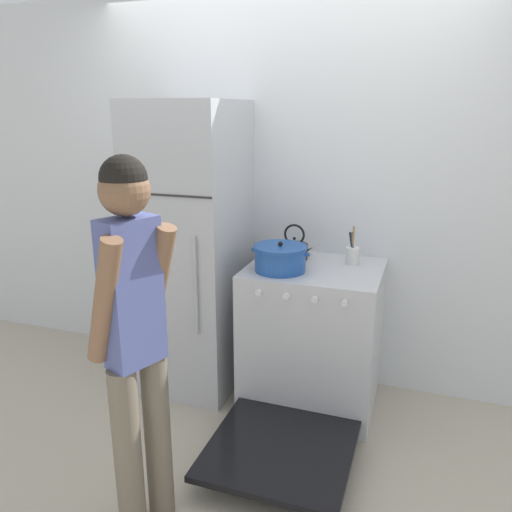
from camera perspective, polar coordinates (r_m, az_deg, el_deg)
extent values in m
plane|color=#B2A893|center=(3.75, 2.86, -12.59)|extent=(14.00, 14.00, 0.00)
cube|color=silver|center=(3.35, 3.32, 7.12)|extent=(10.00, 0.06, 2.55)
cube|color=#B7BABF|center=(3.27, -7.30, 0.70)|extent=(0.62, 0.67, 1.87)
cube|color=#2D2D2D|center=(2.89, -10.59, 6.86)|extent=(0.60, 0.01, 0.01)
cylinder|color=#B2B5BA|center=(2.92, -6.92, -3.51)|extent=(0.02, 0.02, 0.60)
cube|color=silver|center=(3.18, 6.49, -9.03)|extent=(0.80, 0.67, 0.90)
cube|color=black|center=(3.02, 6.75, -1.45)|extent=(0.78, 0.66, 0.02)
cube|color=black|center=(2.92, 5.09, -11.69)|extent=(0.70, 0.05, 0.68)
cylinder|color=black|center=(2.94, 2.76, -1.73)|extent=(0.21, 0.21, 0.01)
cylinder|color=black|center=(2.86, 9.67, -2.44)|extent=(0.21, 0.21, 0.01)
cylinder|color=black|center=(3.19, 4.14, -0.32)|extent=(0.21, 0.21, 0.01)
cylinder|color=black|center=(3.12, 10.52, -0.94)|extent=(0.21, 0.21, 0.01)
cylinder|color=silver|center=(2.79, 0.30, -4.20)|extent=(0.04, 0.02, 0.04)
cylinder|color=silver|center=(2.74, 3.47, -4.58)|extent=(0.04, 0.02, 0.04)
cylinder|color=silver|center=(2.71, 6.73, -4.96)|extent=(0.04, 0.02, 0.04)
cylinder|color=silver|center=(2.68, 10.08, -5.32)|extent=(0.04, 0.02, 0.04)
cube|color=black|center=(2.78, 2.78, -21.21)|extent=(0.74, 0.72, 0.04)
cube|color=#99999E|center=(3.13, 6.11, -10.39)|extent=(0.66, 0.37, 0.01)
cylinder|color=#1E4C9E|center=(2.92, 2.78, -0.43)|extent=(0.30, 0.30, 0.13)
cylinder|color=#1E4C9E|center=(2.90, 2.80, 1.01)|extent=(0.31, 0.31, 0.02)
sphere|color=black|center=(2.89, 2.80, 1.41)|extent=(0.03, 0.03, 0.03)
cylinder|color=#1E4C9E|center=(2.95, -0.20, 0.74)|extent=(0.03, 0.02, 0.02)
cylinder|color=#1E4C9E|center=(2.87, 5.87, 0.16)|extent=(0.03, 0.02, 0.02)
cylinder|color=black|center=(3.17, 4.37, 0.56)|extent=(0.17, 0.17, 0.10)
cone|color=black|center=(3.15, 4.39, 1.62)|extent=(0.17, 0.17, 0.02)
sphere|color=black|center=(3.15, 4.40, 2.02)|extent=(0.02, 0.02, 0.02)
cone|color=black|center=(3.15, 5.82, 0.59)|extent=(0.10, 0.03, 0.08)
torus|color=black|center=(3.14, 4.41, 2.46)|extent=(0.14, 0.01, 0.14)
cylinder|color=silver|center=(3.10, 10.96, 0.02)|extent=(0.08, 0.08, 0.10)
cylinder|color=#9E7547|center=(3.08, 11.03, 1.43)|extent=(0.02, 0.04, 0.22)
cylinder|color=#232326|center=(3.11, 10.88, 1.15)|extent=(0.04, 0.04, 0.18)
cylinder|color=#B2B5BA|center=(3.09, 11.06, 1.31)|extent=(0.01, 0.04, 0.20)
cylinder|color=#4C4C51|center=(3.09, 11.01, 1.07)|extent=(0.03, 0.01, 0.18)
cylinder|color=#6B6051|center=(2.34, -14.42, -21.15)|extent=(0.12, 0.12, 0.81)
cylinder|color=#6B6051|center=(2.41, -11.16, -19.60)|extent=(0.12, 0.12, 0.81)
cube|color=#4C5693|center=(2.04, -14.00, -4.11)|extent=(0.20, 0.26, 0.61)
cylinder|color=brown|center=(1.97, -16.94, -5.03)|extent=(0.26, 0.16, 0.54)
cylinder|color=brown|center=(2.11, -11.26, -3.24)|extent=(0.26, 0.16, 0.54)
sphere|color=brown|center=(1.94, -14.83, 7.25)|extent=(0.20, 0.20, 0.20)
sphere|color=black|center=(1.93, -14.92, 8.54)|extent=(0.18, 0.18, 0.18)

